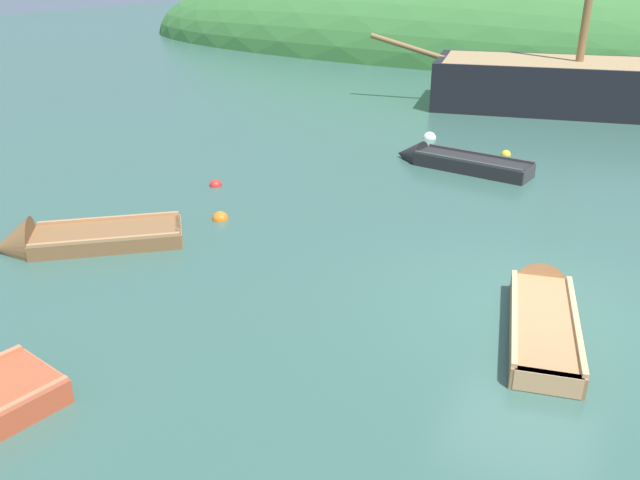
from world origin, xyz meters
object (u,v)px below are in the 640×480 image
Objects in this scene: rowboat_near_dock at (73,242)px; buoy_white at (430,138)px; buoy_yellow at (506,155)px; buoy_orange at (220,219)px; buoy_red at (216,186)px; rowboat_far at (454,163)px; rowboat_outer_right at (541,313)px.

rowboat_near_dock reaches higher than buoy_white.
buoy_yellow is (5.72, 10.67, -0.09)m from rowboat_near_dock.
buoy_orange reaches higher than buoy_yellow.
rowboat_near_dock is 9.63× the size of buoy_orange.
buoy_red is at bearing -113.05° from buoy_white.
buoy_orange is (-3.16, -6.18, -0.12)m from rowboat_far.
rowboat_outer_right is 9.49m from buoy_yellow.
rowboat_outer_right is at bearing -72.11° from buoy_yellow.
buoy_yellow is (5.59, 6.33, 0.00)m from buoy_red.
buoy_yellow is (-2.91, 9.03, -0.10)m from rowboat_outer_right.
buoy_white is (-1.67, 2.62, -0.12)m from rowboat_far.
buoy_white is at bearing 66.95° from buoy_red.
rowboat_far is at bearing 14.35° from rowboat_outer_right.
rowboat_outer_right is 11.98× the size of buoy_red.
buoy_yellow is at bearing 3.88° from rowboat_outer_right.
rowboat_near_dock reaches higher than buoy_yellow.
buoy_white is (3.13, 11.38, -0.09)m from rowboat_near_dock.
buoy_red is at bearing 58.36° from rowboat_outer_right.
rowboat_far reaches higher than buoy_red.
rowboat_near_dock is 0.91× the size of rowboat_outer_right.
buoy_yellow is 2.69m from buoy_white.
buoy_orange is at bearing -49.68° from buoy_red.
buoy_orange is at bearing 68.39° from rowboat_outer_right.
buoy_white is at bearing 80.37° from buoy_orange.
rowboat_far is 12.39× the size of buoy_red.
buoy_white is (2.99, 7.04, 0.00)m from buoy_red.
rowboat_far reaches higher than buoy_yellow.
buoy_orange is (1.50, -1.77, 0.00)m from buoy_red.
buoy_orange is 0.86× the size of buoy_white.
rowboat_far is 2.13m from buoy_yellow.
buoy_red is (-8.50, 2.70, -0.10)m from rowboat_outer_right.
buoy_orange is (1.64, 2.57, -0.09)m from rowboat_near_dock.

